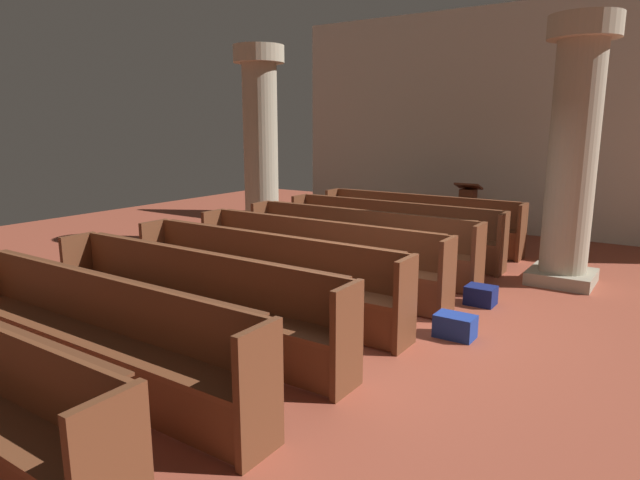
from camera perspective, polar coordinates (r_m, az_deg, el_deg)
ground_plane at (r=6.48m, az=5.53°, el=-7.89°), size 19.20×19.20×0.00m
back_wall at (r=11.81m, az=20.27°, el=11.48°), size 10.00×0.16×4.50m
pew_row_0 at (r=10.14m, az=10.17°, el=2.12°), size 3.74×0.46×0.93m
pew_row_1 at (r=9.16m, az=7.37°, el=1.17°), size 3.74×0.46×0.93m
pew_row_2 at (r=8.20m, az=3.90°, el=-0.01°), size 3.74×0.47×0.93m
pew_row_3 at (r=7.29m, az=-0.47°, el=-1.50°), size 3.74×0.46×0.93m
pew_row_4 at (r=6.43m, az=-6.04°, el=-3.38°), size 3.74×0.46×0.93m
pew_row_5 at (r=5.67m, az=-13.25°, el=-5.75°), size 3.74×0.47×0.93m
pew_row_6 at (r=5.03m, az=-22.57°, el=-8.66°), size 3.74×0.46×0.93m
pillar_aisle_side at (r=8.20m, az=24.84°, el=8.51°), size 0.91×0.91×3.57m
pillar_far_side at (r=10.32m, az=-6.19°, el=9.99°), size 0.91×0.91×3.57m
lectern at (r=11.22m, az=15.03°, el=2.60°), size 0.48×0.45×1.08m
kneeler_box_navy at (r=7.10m, az=16.36°, el=-5.54°), size 0.35×0.29×0.23m
kneeler_box_blue at (r=5.97m, az=13.86°, el=-8.69°), size 0.41×0.27×0.24m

